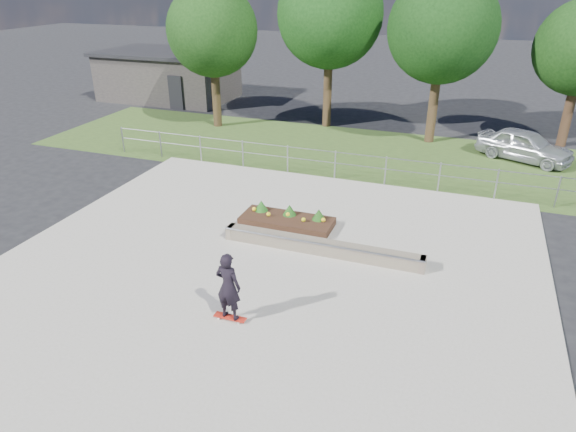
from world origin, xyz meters
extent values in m
plane|color=black|center=(0.00, 0.00, 0.00)|extent=(120.00, 120.00, 0.00)
cube|color=#30491D|center=(0.00, 11.00, 0.01)|extent=(30.00, 8.00, 0.02)
cube|color=#9C968A|center=(0.00, 0.00, 0.03)|extent=(15.00, 15.00, 0.06)
cylinder|color=gray|center=(-10.00, 7.50, 0.60)|extent=(0.06, 0.06, 1.20)
cylinder|color=gray|center=(-8.00, 7.50, 0.60)|extent=(0.06, 0.06, 1.20)
cylinder|color=#909298|center=(-6.00, 7.50, 0.60)|extent=(0.06, 0.06, 1.20)
cylinder|color=gray|center=(-4.00, 7.50, 0.60)|extent=(0.06, 0.06, 1.20)
cylinder|color=gray|center=(-2.00, 7.50, 0.60)|extent=(0.06, 0.06, 1.20)
cylinder|color=gray|center=(0.00, 7.50, 0.60)|extent=(0.06, 0.06, 1.20)
cylinder|color=gray|center=(2.00, 7.50, 0.60)|extent=(0.06, 0.06, 1.20)
cylinder|color=gray|center=(4.00, 7.50, 0.60)|extent=(0.06, 0.06, 1.20)
cylinder|color=gray|center=(6.00, 7.50, 0.60)|extent=(0.06, 0.06, 1.20)
cylinder|color=gray|center=(8.00, 7.50, 0.60)|extent=(0.06, 0.06, 1.20)
cylinder|color=gray|center=(0.00, 7.50, 1.15)|extent=(20.00, 0.04, 0.04)
cylinder|color=gray|center=(0.00, 7.50, 0.70)|extent=(20.00, 0.04, 0.04)
cube|color=#302C2A|center=(-14.00, 18.00, 1.40)|extent=(8.00, 5.00, 2.80)
cube|color=black|center=(-14.00, 18.00, 2.90)|extent=(8.40, 5.40, 0.20)
cube|color=black|center=(-12.00, 15.45, 1.00)|extent=(0.90, 0.10, 2.00)
cylinder|color=#312313|center=(-8.00, 13.00, 1.46)|extent=(0.44, 0.44, 2.93)
sphere|color=black|center=(-8.00, 13.00, 4.88)|extent=(4.55, 4.55, 4.55)
cylinder|color=#332214|center=(-2.50, 15.00, 1.69)|extent=(0.44, 0.44, 3.38)
sphere|color=black|center=(-2.50, 15.00, 5.62)|extent=(5.25, 5.25, 5.25)
cylinder|color=#352415|center=(3.00, 14.00, 1.57)|extent=(0.44, 0.44, 3.15)
sphere|color=black|center=(3.00, 14.00, 5.25)|extent=(4.90, 4.90, 4.90)
cylinder|color=#332014|center=(9.00, 15.50, 1.35)|extent=(0.44, 0.44, 2.70)
cube|color=brown|center=(1.22, 1.51, 0.26)|extent=(6.00, 0.40, 0.40)
cylinder|color=gray|center=(1.22, 1.31, 0.46)|extent=(6.00, 0.06, 0.06)
cube|color=#6C604F|center=(-1.68, 1.51, 0.26)|extent=(0.15, 0.42, 0.40)
cube|color=brown|center=(4.12, 1.51, 0.26)|extent=(0.15, 0.42, 0.40)
cube|color=black|center=(-0.35, 2.91, 0.18)|extent=(3.00, 1.20, 0.25)
sphere|color=yellow|center=(-1.55, 3.01, 0.39)|extent=(0.14, 0.14, 0.14)
sphere|color=yellow|center=(-0.95, 2.81, 0.39)|extent=(0.14, 0.14, 0.14)
sphere|color=yellow|center=(-0.35, 3.01, 0.39)|extent=(0.14, 0.14, 0.14)
sphere|color=yellow|center=(0.25, 2.81, 0.39)|extent=(0.14, 0.14, 0.14)
sphere|color=yellow|center=(0.85, 3.01, 0.39)|extent=(0.14, 0.14, 0.14)
cone|color=#184E16|center=(-1.35, 3.16, 0.49)|extent=(0.44, 0.44, 0.36)
cone|color=#184814|center=(-0.35, 3.16, 0.49)|extent=(0.44, 0.44, 0.36)
cone|color=#184313|center=(0.65, 3.16, 0.49)|extent=(0.44, 0.44, 0.36)
cylinder|color=white|center=(-0.14, -2.38, 0.09)|extent=(0.05, 0.03, 0.05)
cylinder|color=white|center=(-0.14, -2.20, 0.09)|extent=(0.05, 0.03, 0.05)
cylinder|color=silver|center=(0.38, -2.38, 0.09)|extent=(0.05, 0.03, 0.05)
cylinder|color=white|center=(0.38, -2.20, 0.09)|extent=(0.05, 0.03, 0.05)
cylinder|color=gray|center=(-0.14, -2.29, 0.11)|extent=(0.02, 0.18, 0.02)
cylinder|color=#99999E|center=(0.38, -2.29, 0.11)|extent=(0.02, 0.18, 0.02)
cube|color=#AB2115|center=(0.12, -2.29, 0.13)|extent=(0.80, 0.21, 0.02)
imported|color=black|center=(0.12, -2.29, 1.00)|extent=(0.66, 0.46, 1.71)
imported|color=#B4B8BE|center=(7.17, 12.59, 0.68)|extent=(4.32, 3.11, 1.37)
camera|label=1|loc=(4.80, -11.15, 7.52)|focal=32.00mm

